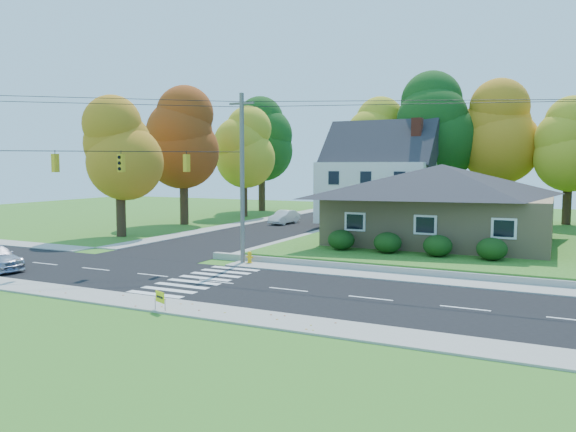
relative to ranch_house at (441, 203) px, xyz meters
name	(u,v)px	position (x,y,z in m)	size (l,w,h in m)	color
ground	(216,282)	(-8.00, -16.00, -3.27)	(120.00, 120.00, 0.00)	#3D7923
road_main	(216,282)	(-8.00, -16.00, -3.26)	(90.00, 8.00, 0.02)	black
road_cross	(293,225)	(-16.00, 10.00, -3.25)	(8.00, 44.00, 0.02)	black
sidewalk_north	(263,265)	(-8.00, -11.00, -3.23)	(90.00, 2.00, 0.08)	#9C9A90
sidewalk_south	(151,304)	(-8.00, -21.00, -3.23)	(90.00, 2.00, 0.08)	#9C9A90
lawn	(522,241)	(5.00, 5.00, -3.02)	(30.00, 30.00, 0.50)	#3D7923
ranch_house	(441,203)	(0.00, 0.00, 0.00)	(14.60, 10.60, 5.40)	tan
colonial_house	(379,179)	(-7.96, 12.00, 1.32)	(10.40, 8.40, 9.60)	silver
hedge_row	(412,244)	(-0.50, -6.20, -2.13)	(10.70, 1.70, 1.27)	#163A10
traffic_infrastructure	(227,179)	(-8.15, -14.65, 1.88)	(38.10, 10.66, 10.00)	#666059
tree_lot_0	(377,142)	(-10.00, 18.00, 5.04)	(6.72, 6.72, 12.51)	#3F2A19
tree_lot_1	(434,127)	(-4.00, 17.00, 6.35)	(7.84, 7.84, 14.60)	#3F2A19
tree_lot_2	(500,132)	(2.00, 18.00, 5.70)	(7.28, 7.28, 13.56)	#3F2A19
tree_lot_3	(570,145)	(8.00, 17.00, 4.39)	(6.16, 6.16, 11.47)	#3F2A19
tree_west_0	(119,149)	(-25.00, -4.00, 3.89)	(6.16, 6.16, 11.47)	#3F2A19
tree_west_1	(183,138)	(-26.00, 6.00, 5.20)	(7.28, 7.28, 13.56)	#3F2A19
tree_west_2	(244,148)	(-25.00, 16.00, 4.54)	(6.72, 6.72, 12.51)	#3F2A19
tree_west_3	(262,139)	(-27.00, 24.00, 5.85)	(7.84, 7.84, 14.60)	#3F2A19
white_car	(284,217)	(-17.23, 10.56, -2.57)	(1.42, 4.08, 1.34)	white
fire_hydrant	(250,258)	(-9.04, -10.80, -2.89)	(0.45, 0.35, 0.78)	#E7AB0F
yard_sign	(160,297)	(-6.87, -21.80, -2.67)	(0.62, 0.29, 0.83)	black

